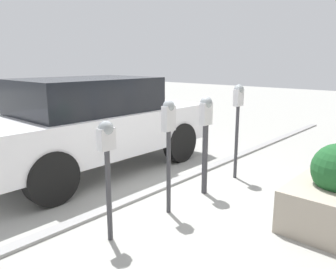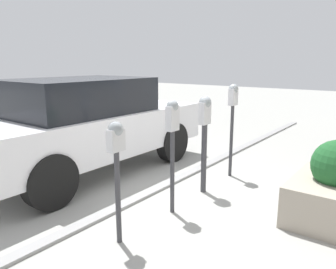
{
  "view_description": "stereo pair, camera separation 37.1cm",
  "coord_description": "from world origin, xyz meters",
  "px_view_note": "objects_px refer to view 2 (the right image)",
  "views": [
    {
      "loc": [
        -3.26,
        -3.09,
        1.86
      ],
      "look_at": [
        0.0,
        -0.16,
        0.89
      ],
      "focal_mm": 35.0,
      "sensor_mm": 36.0,
      "label": 1
    },
    {
      "loc": [
        -3.5,
        -2.8,
        1.86
      ],
      "look_at": [
        0.0,
        -0.16,
        0.89
      ],
      "focal_mm": 35.0,
      "sensor_mm": 36.0,
      "label": 2
    }
  ],
  "objects_px": {
    "parking_meter_nearest": "(116,154)",
    "planter_box": "(335,191)",
    "parking_meter_second": "(172,132)",
    "parking_meter_middle": "(205,128)",
    "parking_meter_fourth": "(233,108)",
    "parked_car_front": "(87,123)"
  },
  "relations": [
    {
      "from": "parking_meter_nearest",
      "to": "parking_meter_second",
      "type": "bearing_deg",
      "value": -1.95
    },
    {
      "from": "parking_meter_nearest",
      "to": "parked_car_front",
      "type": "xyz_separation_m",
      "value": [
        1.32,
        2.07,
        -0.12
      ]
    },
    {
      "from": "parking_meter_middle",
      "to": "planter_box",
      "type": "relative_size",
      "value": 1.16
    },
    {
      "from": "parking_meter_nearest",
      "to": "planter_box",
      "type": "xyz_separation_m",
      "value": [
        1.9,
        -1.69,
        -0.59
      ]
    },
    {
      "from": "parking_meter_second",
      "to": "parked_car_front",
      "type": "bearing_deg",
      "value": 78.88
    },
    {
      "from": "parking_meter_fourth",
      "to": "planter_box",
      "type": "relative_size",
      "value": 1.26
    },
    {
      "from": "parking_meter_nearest",
      "to": "parking_meter_middle",
      "type": "height_order",
      "value": "parking_meter_middle"
    },
    {
      "from": "parking_meter_fourth",
      "to": "parking_meter_second",
      "type": "bearing_deg",
      "value": -178.84
    },
    {
      "from": "parking_meter_second",
      "to": "planter_box",
      "type": "xyz_separation_m",
      "value": [
        1.0,
        -1.66,
        -0.68
      ]
    },
    {
      "from": "parking_meter_nearest",
      "to": "parking_meter_fourth",
      "type": "xyz_separation_m",
      "value": [
        2.58,
        0.0,
        0.17
      ]
    },
    {
      "from": "parking_meter_second",
      "to": "parked_car_front",
      "type": "relative_size",
      "value": 0.34
    },
    {
      "from": "parking_meter_second",
      "to": "parking_meter_fourth",
      "type": "xyz_separation_m",
      "value": [
        1.68,
        0.03,
        0.09
      ]
    },
    {
      "from": "planter_box",
      "to": "parking_meter_second",
      "type": "bearing_deg",
      "value": 121.03
    },
    {
      "from": "parking_meter_middle",
      "to": "parked_car_front",
      "type": "height_order",
      "value": "parked_car_front"
    },
    {
      "from": "parking_meter_middle",
      "to": "parking_meter_fourth",
      "type": "relative_size",
      "value": 0.92
    },
    {
      "from": "parking_meter_nearest",
      "to": "parking_meter_fourth",
      "type": "bearing_deg",
      "value": 0.07
    },
    {
      "from": "parking_meter_nearest",
      "to": "parked_car_front",
      "type": "bearing_deg",
      "value": 57.58
    },
    {
      "from": "parking_meter_nearest",
      "to": "parking_meter_fourth",
      "type": "relative_size",
      "value": 0.85
    },
    {
      "from": "parking_meter_nearest",
      "to": "parking_meter_middle",
      "type": "xyz_separation_m",
      "value": [
        1.72,
        0.0,
        -0.01
      ]
    },
    {
      "from": "parking_meter_fourth",
      "to": "parking_meter_middle",
      "type": "bearing_deg",
      "value": -179.99
    },
    {
      "from": "parking_meter_nearest",
      "to": "parking_meter_fourth",
      "type": "height_order",
      "value": "parking_meter_fourth"
    },
    {
      "from": "parking_meter_second",
      "to": "parking_meter_middle",
      "type": "xyz_separation_m",
      "value": [
        0.81,
        0.03,
        -0.09
      ]
    }
  ]
}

